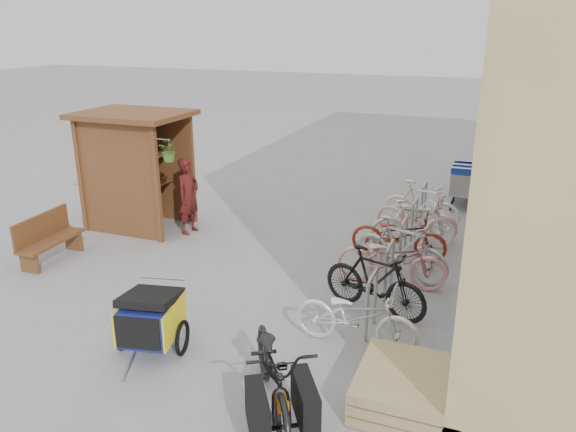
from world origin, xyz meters
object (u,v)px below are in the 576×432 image
(person_kiosk, at_px, (188,196))
(bike_3, at_px, (401,249))
(kiosk, at_px, (132,154))
(bike_2, at_px, (391,259))
(shopping_carts, at_px, (465,178))
(bike_5, at_px, (413,225))
(pallet_stack, at_px, (403,388))
(child_trailer, at_px, (151,317))
(bike_0, at_px, (356,316))
(bike_1, at_px, (375,281))
(cargo_bike, at_px, (274,374))
(bench, at_px, (48,237))
(bike_6, at_px, (417,216))
(bike_7, at_px, (421,205))
(bike_4, at_px, (399,235))

(person_kiosk, xyz_separation_m, bike_3, (4.40, -0.63, -0.25))
(kiosk, distance_m, bike_2, 5.72)
(shopping_carts, relative_size, bike_5, 1.01)
(pallet_stack, height_order, child_trailer, child_trailer)
(bike_0, distance_m, bike_2, 1.97)
(bike_2, xyz_separation_m, bike_5, (0.07, 1.72, 0.01))
(person_kiosk, distance_m, bike_1, 4.71)
(person_kiosk, relative_size, bike_1, 0.92)
(kiosk, xyz_separation_m, bike_5, (5.61, 0.81, -1.07))
(kiosk, distance_m, child_trailer, 5.08)
(cargo_bike, bearing_deg, person_kiosk, 97.46)
(bike_0, bearing_deg, shopping_carts, -4.48)
(bench, relative_size, bike_6, 0.83)
(shopping_carts, relative_size, bike_0, 0.97)
(bench, xyz_separation_m, bike_3, (6.02, 1.55, 0.08))
(bike_6, height_order, bike_7, bike_7)
(pallet_stack, relative_size, bike_3, 0.69)
(person_kiosk, xyz_separation_m, bike_4, (4.23, 0.17, -0.32))
(bike_3, bearing_deg, cargo_bike, -170.73)
(kiosk, relative_size, cargo_bike, 1.21)
(pallet_stack, relative_size, bike_7, 0.73)
(pallet_stack, xyz_separation_m, bike_5, (-0.66, 4.69, 0.27))
(cargo_bike, distance_m, bike_4, 4.81)
(kiosk, relative_size, bike_5, 1.55)
(bike_3, bearing_deg, bike_1, -167.56)
(bike_5, bearing_deg, bike_4, 144.75)
(person_kiosk, bearing_deg, bench, 151.84)
(bike_3, xyz_separation_m, bike_6, (-0.05, 2.04, -0.08))
(bike_1, bearing_deg, shopping_carts, 9.63)
(kiosk, height_order, bike_0, kiosk)
(child_trailer, height_order, bike_6, bike_6)
(person_kiosk, distance_m, bike_0, 5.19)
(shopping_carts, relative_size, bike_3, 0.94)
(bike_1, height_order, bike_7, bike_1)
(bike_5, relative_size, bike_7, 0.98)
(child_trailer, xyz_separation_m, bike_2, (2.51, 3.03, -0.01))
(bike_0, height_order, bike_6, bike_0)
(bike_4, bearing_deg, bike_7, -4.98)
(shopping_carts, distance_m, cargo_bike, 8.78)
(kiosk, bearing_deg, cargo_bike, -42.28)
(cargo_bike, relative_size, bike_7, 1.25)
(bench, height_order, cargo_bike, cargo_bike)
(bike_0, xyz_separation_m, bike_2, (0.07, 1.97, 0.03))
(bench, height_order, bike_4, bike_4)
(bench, xyz_separation_m, bike_1, (5.89, 0.21, 0.06))
(bike_2, distance_m, bike_3, 0.36)
(person_kiosk, bearing_deg, bike_1, -106.25)
(child_trailer, bearing_deg, cargo_bike, -29.24)
(child_trailer, height_order, bike_3, bike_3)
(person_kiosk, relative_size, bike_5, 0.96)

